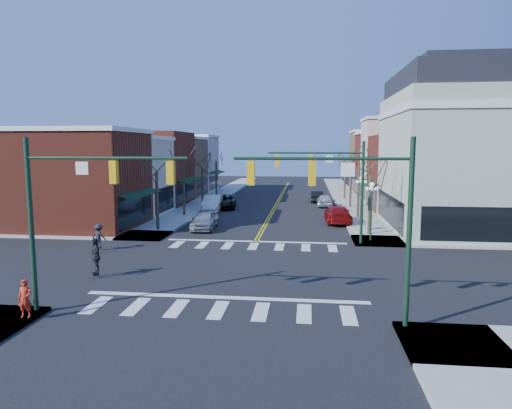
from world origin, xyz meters
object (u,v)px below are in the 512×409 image
(car_left_near, at_px, (205,220))
(lamppost_corner, at_px, (372,201))
(victorian_corner, at_px, (468,149))
(pedestrian_dark_b, at_px, (99,236))
(car_right_far, at_px, (317,196))
(car_right_mid, at_px, (325,200))
(pedestrian_dark_a, at_px, (96,257))
(car_left_mid, at_px, (212,203))
(lamppost_midblock, at_px, (361,192))
(car_left_far, at_px, (224,202))
(car_right_near, at_px, (338,214))
(pedestrian_red_a, at_px, (25,299))

(car_left_near, bearing_deg, lamppost_corner, -17.91)
(victorian_corner, height_order, pedestrian_dark_b, victorian_corner)
(victorian_corner, height_order, car_right_far, victorian_corner)
(lamppost_corner, bearing_deg, car_right_mid, 97.60)
(car_left_near, xyz_separation_m, pedestrian_dark_a, (-2.50, -14.42, 0.34))
(car_left_near, xyz_separation_m, car_left_mid, (-1.58, 10.57, 0.05))
(lamppost_midblock, relative_size, pedestrian_dark_b, 2.69)
(car_left_far, bearing_deg, car_right_near, -42.14)
(victorian_corner, xyz_separation_m, lamppost_midblock, (-8.30, 0.50, -3.70))
(car_right_near, xyz_separation_m, pedestrian_dark_a, (-13.70, -18.89, 0.35))
(lamppost_midblock, height_order, car_right_near, lamppost_midblock)
(car_right_far, relative_size, pedestrian_dark_a, 2.16)
(car_left_near, relative_size, pedestrian_dark_a, 2.36)
(lamppost_midblock, distance_m, pedestrian_dark_b, 21.45)
(lamppost_midblock, relative_size, car_left_far, 0.80)
(car_left_mid, relative_size, car_right_mid, 1.20)
(car_right_far, xyz_separation_m, pedestrian_dark_b, (-14.80, -28.40, 0.26))
(car_left_near, bearing_deg, victorian_corner, 4.16)
(victorian_corner, relative_size, lamppost_corner, 3.29)
(car_right_near, bearing_deg, pedestrian_dark_b, 36.03)
(car_left_near, relative_size, car_right_near, 0.86)
(car_left_near, distance_m, pedestrian_dark_b, 9.88)
(car_right_far, distance_m, pedestrian_red_a, 42.23)
(car_left_mid, distance_m, car_left_far, 2.54)
(lamppost_corner, bearing_deg, car_left_near, 164.05)
(car_left_far, relative_size, pedestrian_dark_b, 3.36)
(victorian_corner, xyz_separation_m, pedestrian_dark_b, (-26.50, -10.68, -5.70))
(car_right_far, xyz_separation_m, pedestrian_red_a, (-12.10, -40.46, 0.21))
(lamppost_corner, relative_size, car_left_far, 0.80)
(car_left_near, distance_m, pedestrian_dark_a, 14.64)
(victorian_corner, xyz_separation_m, car_left_far, (-22.04, 10.68, -5.91))
(car_right_far, bearing_deg, victorian_corner, 122.77)
(car_left_near, height_order, car_left_far, car_left_near)
(lamppost_midblock, bearing_deg, car_right_near, 136.97)
(car_left_mid, bearing_deg, pedestrian_dark_b, -105.23)
(victorian_corner, distance_m, car_left_near, 22.21)
(lamppost_corner, bearing_deg, pedestrian_red_a, -132.79)
(pedestrian_dark_a, bearing_deg, lamppost_corner, 89.27)
(car_right_far, xyz_separation_m, pedestrian_dark_a, (-12.10, -34.42, 0.43))
(pedestrian_dark_a, bearing_deg, victorian_corner, 89.70)
(pedestrian_red_a, bearing_deg, car_left_mid, 81.59)
(car_left_near, height_order, car_right_near, car_left_near)
(lamppost_corner, xyz_separation_m, pedestrian_dark_b, (-18.20, -4.68, -2.01))
(car_left_near, bearing_deg, car_left_mid, 96.55)
(car_left_near, xyz_separation_m, pedestrian_red_a, (-2.50, -20.46, 0.12))
(victorian_corner, height_order, pedestrian_dark_a, victorian_corner)
(car_right_far, distance_m, pedestrian_dark_a, 36.49)
(lamppost_corner, relative_size, pedestrian_dark_b, 2.69)
(car_left_near, xyz_separation_m, car_left_far, (-0.74, 12.96, -0.04))
(car_left_far, distance_m, pedestrian_dark_a, 27.44)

